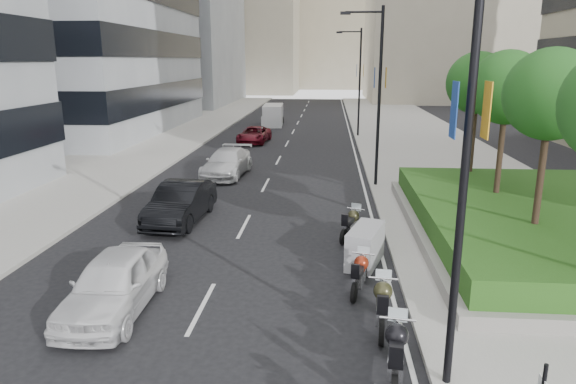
# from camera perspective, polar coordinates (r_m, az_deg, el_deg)

# --- Properties ---
(sidewalk_right) EXTENTS (10.00, 100.00, 0.15)m
(sidewalk_right) POSITION_cam_1_polar(r_m,az_deg,el_deg) (39.52, 15.05, 4.68)
(sidewalk_right) COLOR #9E9B93
(sidewalk_right) RESTS_ON ground
(sidewalk_left) EXTENTS (8.00, 100.00, 0.15)m
(sidewalk_left) POSITION_cam_1_polar(r_m,az_deg,el_deg) (41.25, -15.10, 5.07)
(sidewalk_left) COLOR #9E9B93
(sidewalk_left) RESTS_ON ground
(lane_edge) EXTENTS (0.12, 100.00, 0.01)m
(lane_edge) POSITION_cam_1_polar(r_m,az_deg,el_deg) (38.92, 7.32, 4.81)
(lane_edge) COLOR silver
(lane_edge) RESTS_ON ground
(lane_centre) EXTENTS (0.12, 100.00, 0.01)m
(lane_centre) POSITION_cam_1_polar(r_m,az_deg,el_deg) (39.02, -0.35, 4.95)
(lane_centre) COLOR silver
(lane_centre) RESTS_ON ground
(building_grey_far) EXTENTS (22.00, 26.00, 30.00)m
(building_grey_far) POSITION_cam_1_polar(r_m,az_deg,el_deg) (82.93, -14.46, 19.96)
(building_grey_far) COLOR gray
(building_grey_far) RESTS_ON ground
(building_cream_left) EXTENTS (26.00, 24.00, 34.00)m
(building_cream_left) POSITION_cam_1_polar(r_m,az_deg,el_deg) (110.64, -6.11, 19.87)
(building_cream_left) COLOR #B7AD93
(building_cream_left) RESTS_ON ground
(building_cream_centre) EXTENTS (30.00, 24.00, 38.00)m
(building_cream_centre) POSITION_cam_1_polar(r_m,az_deg,el_deg) (128.95, 4.96, 20.01)
(building_cream_centre) COLOR #B7AD93
(building_cream_centre) RESTS_ON ground
(planter) EXTENTS (10.00, 14.00, 0.40)m
(planter) POSITION_cam_1_polar(r_m,az_deg,el_deg) (20.99, 27.36, -4.13)
(planter) COLOR gray
(planter) RESTS_ON sidewalk_right
(hedge) EXTENTS (9.40, 13.40, 0.80)m
(hedge) POSITION_cam_1_polar(r_m,az_deg,el_deg) (20.82, 27.55, -2.56)
(hedge) COLOR #254914
(hedge) RESTS_ON planter
(tree_1) EXTENTS (2.80, 2.80, 6.30)m
(tree_1) POSITION_cam_1_polar(r_m,az_deg,el_deg) (17.68, 27.18, 9.56)
(tree_1) COLOR #332319
(tree_1) RESTS_ON planter
(tree_2) EXTENTS (2.80, 2.80, 6.30)m
(tree_2) POSITION_cam_1_polar(r_m,az_deg,el_deg) (21.43, 23.16, 10.57)
(tree_2) COLOR #332319
(tree_2) RESTS_ON planter
(tree_3) EXTENTS (2.80, 2.80, 6.30)m
(tree_3) POSITION_cam_1_polar(r_m,az_deg,el_deg) (25.26, 20.33, 11.25)
(tree_3) COLOR #332319
(tree_3) RESTS_ON planter
(lamp_post_0) EXTENTS (2.34, 0.45, 9.00)m
(lamp_post_0) POSITION_cam_1_polar(r_m,az_deg,el_deg) (9.72, 18.43, 5.49)
(lamp_post_0) COLOR black
(lamp_post_0) RESTS_ON ground
(lamp_post_1) EXTENTS (2.34, 0.45, 9.00)m
(lamp_post_1) POSITION_cam_1_polar(r_m,az_deg,el_deg) (26.48, 9.81, 11.25)
(lamp_post_1) COLOR black
(lamp_post_1) RESTS_ON ground
(lamp_post_2) EXTENTS (2.34, 0.45, 9.00)m
(lamp_post_2) POSITION_cam_1_polar(r_m,az_deg,el_deg) (44.42, 7.78, 12.55)
(lamp_post_2) COLOR black
(lamp_post_2) RESTS_ON ground
(motorcycle_2) EXTENTS (0.76, 2.29, 1.14)m
(motorcycle_2) POSITION_cam_1_polar(r_m,az_deg,el_deg) (11.27, 11.91, -17.15)
(motorcycle_2) COLOR black
(motorcycle_2) RESTS_ON ground
(motorcycle_3) EXTENTS (0.74, 2.22, 1.11)m
(motorcycle_3) POSITION_cam_1_polar(r_m,az_deg,el_deg) (13.16, 10.45, -12.26)
(motorcycle_3) COLOR black
(motorcycle_3) RESTS_ON ground
(motorcycle_4) EXTENTS (0.74, 1.96, 0.99)m
(motorcycle_4) POSITION_cam_1_polar(r_m,az_deg,el_deg) (15.00, 7.97, -8.95)
(motorcycle_4) COLOR black
(motorcycle_4) RESTS_ON ground
(motorcycle_5) EXTENTS (1.41, 2.22, 1.25)m
(motorcycle_5) POSITION_cam_1_polar(r_m,az_deg,el_deg) (16.84, 8.58, -5.96)
(motorcycle_5) COLOR black
(motorcycle_5) RESTS_ON ground
(motorcycle_6) EXTENTS (0.96, 1.97, 1.03)m
(motorcycle_6) POSITION_cam_1_polar(r_m,az_deg,el_deg) (19.21, 7.04, -3.55)
(motorcycle_6) COLOR black
(motorcycle_6) RESTS_ON ground
(car_a) EXTENTS (1.92, 4.60, 1.56)m
(car_a) POSITION_cam_1_polar(r_m,az_deg,el_deg) (14.41, -18.75, -9.56)
(car_a) COLOR white
(car_a) RESTS_ON ground
(car_b) EXTENTS (1.97, 4.97, 1.61)m
(car_b) POSITION_cam_1_polar(r_m,az_deg,el_deg) (21.40, -11.83, -1.17)
(car_b) COLOR black
(car_b) RESTS_ON ground
(car_c) EXTENTS (2.51, 5.36, 1.51)m
(car_c) POSITION_cam_1_polar(r_m,az_deg,el_deg) (29.57, -6.79, 3.26)
(car_c) COLOR silver
(car_c) RESTS_ON ground
(car_d) EXTENTS (2.49, 4.78, 1.28)m
(car_d) POSITION_cam_1_polar(r_m,az_deg,el_deg) (41.42, -3.80, 6.37)
(car_d) COLOR #600B18
(car_d) RESTS_ON ground
(delivery_van) EXTENTS (2.15, 5.02, 2.07)m
(delivery_van) POSITION_cam_1_polar(r_m,az_deg,el_deg) (52.34, -1.69, 8.44)
(delivery_van) COLOR silver
(delivery_van) RESTS_ON ground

